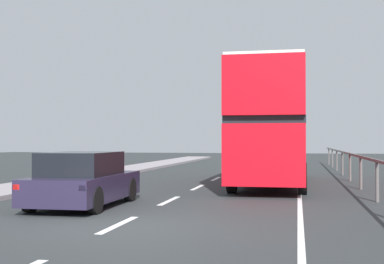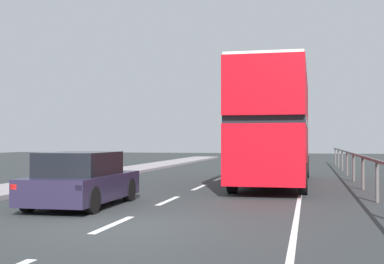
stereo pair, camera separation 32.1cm
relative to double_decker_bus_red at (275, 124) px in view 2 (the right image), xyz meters
name	(u,v)px [view 2 (the right image)]	position (x,y,z in m)	size (l,w,h in m)	color
ground_plane	(112,228)	(-2.60, -10.56, -2.37)	(74.41, 120.00, 0.10)	#2B2F31
lane_paint_markings	(258,188)	(-0.49, -1.68, -2.31)	(3.74, 46.00, 0.01)	silver
bridge_side_railing	(363,162)	(3.10, -1.56, -1.36)	(0.10, 42.00, 1.17)	#56504F
double_decker_bus_red	(275,124)	(0.00, 0.00, 0.00)	(2.57, 10.51, 4.33)	red
hatchback_car_near	(82,180)	(-4.45, -7.89, -1.65)	(1.83, 4.05, 1.40)	#231D35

